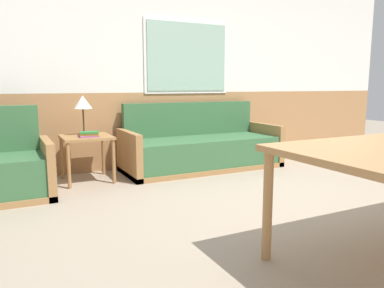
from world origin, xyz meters
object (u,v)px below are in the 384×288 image
object	(u,v)px
armchair	(6,171)
table_lamp	(83,104)
couch	(202,149)
side_table	(87,143)

from	to	relation	value
armchair	table_lamp	bearing A→B (deg)	24.28
couch	table_lamp	size ratio (longest dim) A/B	4.60
couch	armchair	world-z (taller)	armchair
side_table	armchair	bearing A→B (deg)	-159.92
couch	side_table	size ratio (longest dim) A/B	3.82
side_table	table_lamp	bearing A→B (deg)	92.50
couch	armchair	bearing A→B (deg)	-172.36
couch	armchair	xyz separation A→B (m)	(-2.32, -0.31, 0.01)
table_lamp	armchair	bearing A→B (deg)	-154.30
couch	table_lamp	xyz separation A→B (m)	(-1.48, 0.09, 0.62)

